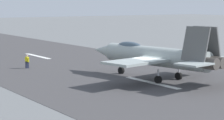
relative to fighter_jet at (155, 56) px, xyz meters
name	(u,v)px	position (x,y,z in m)	size (l,w,h in m)	color
ground_plane	(147,82)	(-0.69, 1.55, -2.45)	(400.00, 400.00, 0.00)	slate
runway_strip	(147,82)	(-0.70, 1.55, -2.44)	(240.00, 26.00, 0.02)	#3E3C3D
fighter_jet	(155,56)	(0.00, 0.00, 0.00)	(17.75, 14.21, 5.65)	#98A3A1
crew_person	(27,62)	(14.52, 7.77, -1.63)	(0.68, 0.39, 1.65)	#1E2338
marker_cone_mid	(192,63)	(5.20, -10.42, -2.18)	(0.44, 0.44, 0.55)	orange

